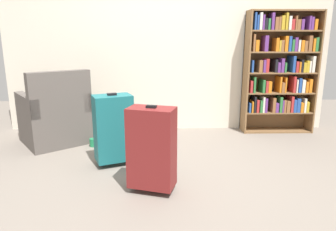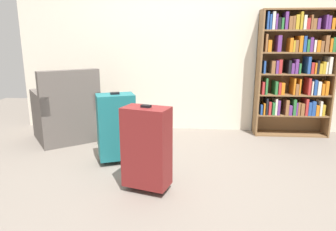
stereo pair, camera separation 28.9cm
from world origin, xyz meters
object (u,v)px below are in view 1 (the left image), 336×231
(suitcase_dark_red, at_px, (152,148))
(mug, at_px, (93,142))
(bookshelf, at_px, (280,68))
(suitcase_teal, at_px, (113,128))
(armchair, at_px, (55,118))

(suitcase_dark_red, bearing_deg, mug, 122.84)
(bookshelf, distance_m, suitcase_teal, 2.42)
(suitcase_dark_red, bearing_deg, suitcase_teal, 123.92)
(bookshelf, distance_m, mug, 2.61)
(mug, bearing_deg, suitcase_dark_red, -57.16)
(bookshelf, relative_size, suitcase_dark_red, 2.18)
(armchair, distance_m, suitcase_teal, 1.07)
(bookshelf, height_order, suitcase_teal, bookshelf)
(bookshelf, distance_m, armchair, 2.97)
(armchair, xyz_separation_m, suitcase_dark_red, (1.21, -1.29, 0.07))
(armchair, bearing_deg, suitcase_teal, -40.80)
(bookshelf, relative_size, suitcase_teal, 2.19)
(mug, bearing_deg, suitcase_teal, -58.38)
(armchair, height_order, suitcase_teal, armchair)
(armchair, height_order, suitcase_dark_red, armchair)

